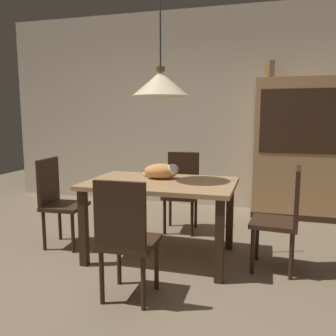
{
  "coord_description": "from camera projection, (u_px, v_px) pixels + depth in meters",
  "views": [
    {
      "loc": [
        0.95,
        -2.67,
        1.38
      ],
      "look_at": [
        -0.01,
        0.7,
        0.85
      ],
      "focal_mm": 37.86,
      "sensor_mm": 36.0,
      "label": 1
    }
  ],
  "objects": [
    {
      "name": "chair_right_side",
      "position": [
        284.0,
        215.0,
        3.09
      ],
      "size": [
        0.43,
        0.43,
        0.93
      ],
      "color": "#382316",
      "rests_on": "ground"
    },
    {
      "name": "book_yellow_short",
      "position": [
        267.0,
        72.0,
        4.68
      ],
      "size": [
        0.04,
        0.2,
        0.18
      ],
      "primitive_type": "cube",
      "color": "gold",
      "rests_on": "hutch_bookcase"
    },
    {
      "name": "cat_sleeping",
      "position": [
        162.0,
        171.0,
        3.5
      ],
      "size": [
        0.4,
        0.29,
        0.16
      ],
      "color": "#E59951",
      "rests_on": "dining_table"
    },
    {
      "name": "chair_left_side",
      "position": [
        58.0,
        198.0,
        3.71
      ],
      "size": [
        0.43,
        0.43,
        0.93
      ],
      "color": "#382316",
      "rests_on": "ground"
    },
    {
      "name": "book_brown_thick",
      "position": [
        272.0,
        70.0,
        4.65
      ],
      "size": [
        0.06,
        0.24,
        0.22
      ],
      "primitive_type": "cube",
      "color": "brown",
      "rests_on": "hutch_bookcase"
    },
    {
      "name": "ground",
      "position": [
        146.0,
        279.0,
        3.0
      ],
      "size": [
        10.0,
        10.0,
        0.0
      ],
      "primitive_type": "plane",
      "color": "#847056"
    },
    {
      "name": "back_wall",
      "position": [
        204.0,
        110.0,
        5.3
      ],
      "size": [
        6.4,
        0.1,
        2.9
      ],
      "primitive_type": "cube",
      "color": "beige",
      "rests_on": "ground"
    },
    {
      "name": "chair_far_back",
      "position": [
        182.0,
        188.0,
        4.24
      ],
      "size": [
        0.43,
        0.43,
        0.93
      ],
      "color": "#382316",
      "rests_on": "ground"
    },
    {
      "name": "dining_table",
      "position": [
        161.0,
        192.0,
        3.39
      ],
      "size": [
        1.4,
        0.9,
        0.75
      ],
      "color": "tan",
      "rests_on": "ground"
    },
    {
      "name": "chair_near_front",
      "position": [
        126.0,
        235.0,
        2.57
      ],
      "size": [
        0.4,
        0.4,
        0.93
      ],
      "color": "#382316",
      "rests_on": "ground"
    },
    {
      "name": "hutch_bookcase",
      "position": [
        297.0,
        152.0,
        4.72
      ],
      "size": [
        1.12,
        0.45,
        1.85
      ],
      "color": "tan",
      "rests_on": "ground"
    },
    {
      "name": "pendant_lamp",
      "position": [
        161.0,
        83.0,
        3.23
      ],
      "size": [
        0.52,
        0.52,
        1.3
      ],
      "color": "beige"
    }
  ]
}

